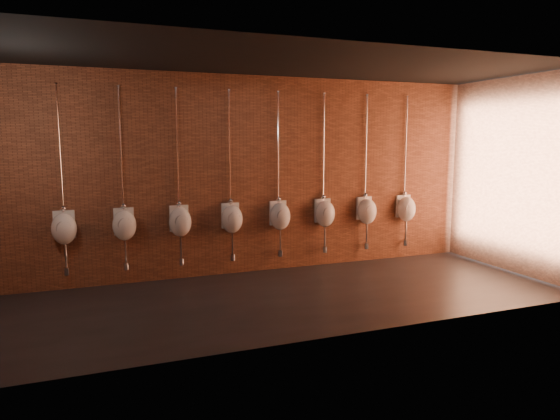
{
  "coord_description": "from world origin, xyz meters",
  "views": [
    {
      "loc": [
        -2.24,
        -6.26,
        2.17
      ],
      "look_at": [
        0.47,
        0.9,
        1.1
      ],
      "focal_mm": 32.0,
      "sensor_mm": 36.0,
      "label": 1
    }
  ],
  "objects": [
    {
      "name": "urinal_6",
      "position": [
        2.29,
        1.38,
        0.94
      ],
      "size": [
        0.36,
        0.32,
        2.71
      ],
      "color": "white",
      "rests_on": "ground"
    },
    {
      "name": "urinal_1",
      "position": [
        -1.82,
        1.38,
        0.94
      ],
      "size": [
        0.36,
        0.32,
        2.71
      ],
      "color": "white",
      "rests_on": "ground"
    },
    {
      "name": "urinal_3",
      "position": [
        -0.18,
        1.38,
        0.94
      ],
      "size": [
        0.36,
        0.32,
        2.71
      ],
      "color": "white",
      "rests_on": "ground"
    },
    {
      "name": "room_shell",
      "position": [
        0.0,
        0.0,
        2.01
      ],
      "size": [
        8.54,
        3.04,
        3.22
      ],
      "color": "black",
      "rests_on": "ground"
    },
    {
      "name": "ground",
      "position": [
        0.0,
        0.0,
        0.0
      ],
      "size": [
        8.5,
        8.5,
        0.0
      ],
      "primitive_type": "plane",
      "color": "black",
      "rests_on": "ground"
    },
    {
      "name": "urinal_4",
      "position": [
        0.65,
        1.38,
        0.94
      ],
      "size": [
        0.36,
        0.32,
        2.71
      ],
      "color": "white",
      "rests_on": "ground"
    },
    {
      "name": "urinal_2",
      "position": [
        -1.0,
        1.38,
        0.94
      ],
      "size": [
        0.36,
        0.32,
        2.71
      ],
      "color": "white",
      "rests_on": "ground"
    },
    {
      "name": "urinal_5",
      "position": [
        1.47,
        1.38,
        0.94
      ],
      "size": [
        0.36,
        0.32,
        2.71
      ],
      "color": "white",
      "rests_on": "ground"
    },
    {
      "name": "urinal_7",
      "position": [
        3.12,
        1.38,
        0.94
      ],
      "size": [
        0.36,
        0.32,
        2.71
      ],
      "color": "white",
      "rests_on": "ground"
    },
    {
      "name": "urinal_0",
      "position": [
        -2.65,
        1.38,
        0.94
      ],
      "size": [
        0.36,
        0.32,
        2.71
      ],
      "color": "white",
      "rests_on": "ground"
    }
  ]
}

